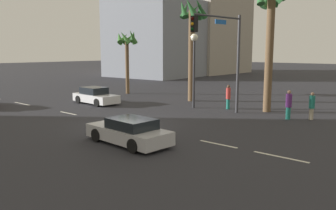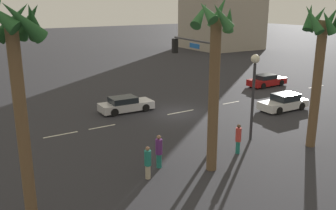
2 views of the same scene
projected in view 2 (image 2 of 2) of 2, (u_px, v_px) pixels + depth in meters
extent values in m
plane|color=#28282D|center=(177.00, 113.00, 30.31)|extent=(220.00, 220.00, 0.00)
cube|color=silver|center=(316.00, 87.00, 39.70)|extent=(2.46, 0.14, 0.01)
cube|color=silver|center=(282.00, 93.00, 36.90)|extent=(2.52, 0.14, 0.01)
cube|color=silver|center=(231.00, 103.00, 33.37)|extent=(1.92, 0.14, 0.01)
cube|color=silver|center=(181.00, 112.00, 30.49)|extent=(2.58, 0.14, 0.01)
cube|color=silver|center=(102.00, 127.00, 26.87)|extent=(2.05, 0.14, 0.01)
cube|color=silver|center=(61.00, 135.00, 25.29)|extent=(2.37, 0.14, 0.01)
cube|color=maroon|center=(267.00, 81.00, 39.95)|extent=(4.52, 1.67, 0.67)
cube|color=black|center=(265.00, 77.00, 39.66)|extent=(2.17, 1.47, 0.45)
cylinder|color=black|center=(270.00, 80.00, 41.36)|extent=(0.64, 0.22, 0.64)
cylinder|color=black|center=(281.00, 83.00, 40.10)|extent=(0.64, 0.22, 0.64)
cylinder|color=black|center=(252.00, 83.00, 39.91)|extent=(0.64, 0.22, 0.64)
cylinder|color=black|center=(263.00, 86.00, 38.64)|extent=(0.64, 0.22, 0.64)
cube|color=#B7B7BC|center=(126.00, 106.00, 30.64)|extent=(4.52, 2.05, 0.62)
cube|color=black|center=(123.00, 100.00, 30.37)|extent=(2.21, 1.70, 0.47)
cylinder|color=black|center=(137.00, 103.00, 32.05)|extent=(0.65, 0.26, 0.64)
cylinder|color=black|center=(146.00, 108.00, 30.62)|extent=(0.65, 0.26, 0.64)
cylinder|color=black|center=(107.00, 107.00, 30.74)|extent=(0.65, 0.26, 0.64)
cylinder|color=black|center=(115.00, 112.00, 29.32)|extent=(0.65, 0.26, 0.64)
cube|color=silver|center=(283.00, 104.00, 31.06)|extent=(4.35, 1.92, 0.64)
cube|color=black|center=(286.00, 97.00, 31.03)|extent=(2.11, 1.63, 0.56)
cylinder|color=black|center=(279.00, 111.00, 29.77)|extent=(0.65, 0.25, 0.64)
cylinder|color=black|center=(264.00, 106.00, 31.15)|extent=(0.65, 0.25, 0.64)
cylinder|color=black|center=(302.00, 106.00, 31.07)|extent=(0.65, 0.25, 0.64)
cylinder|color=black|center=(286.00, 102.00, 32.44)|extent=(0.65, 0.25, 0.64)
cylinder|color=#38383D|center=(212.00, 98.00, 21.40)|extent=(0.20, 0.20, 6.75)
cylinder|color=#38383D|center=(193.00, 40.00, 22.52)|extent=(0.58, 4.53, 0.12)
cube|color=black|center=(175.00, 46.00, 24.62)|extent=(0.35, 0.35, 0.95)
sphere|color=#360503|center=(174.00, 41.00, 24.70)|extent=(0.20, 0.20, 0.20)
sphere|color=orange|center=(174.00, 46.00, 24.78)|extent=(0.20, 0.20, 0.20)
sphere|color=black|center=(174.00, 50.00, 24.86)|extent=(0.20, 0.20, 0.20)
cube|color=#1959B2|center=(194.00, 46.00, 22.41)|extent=(0.15, 1.10, 0.28)
cylinder|color=#2D2D33|center=(253.00, 103.00, 23.73)|extent=(0.18, 0.18, 5.06)
sphere|color=#F2EACC|center=(255.00, 59.00, 22.98)|extent=(0.56, 0.56, 0.56)
cylinder|color=#B2A58C|center=(148.00, 172.00, 18.91)|extent=(0.29, 0.29, 0.73)
cylinder|color=#1E7266|center=(148.00, 158.00, 18.71)|extent=(0.39, 0.39, 0.80)
sphere|color=#8C664C|center=(148.00, 149.00, 18.57)|extent=(0.22, 0.22, 0.22)
cylinder|color=#1E7266|center=(238.00, 147.00, 22.08)|extent=(0.28, 0.28, 0.77)
cylinder|color=#BF3833|center=(238.00, 135.00, 21.87)|extent=(0.37, 0.37, 0.84)
sphere|color=brown|center=(239.00, 126.00, 21.73)|extent=(0.23, 0.23, 0.23)
cylinder|color=#1E7266|center=(159.00, 161.00, 20.19)|extent=(0.37, 0.37, 0.78)
cylinder|color=#59266B|center=(159.00, 147.00, 19.97)|extent=(0.49, 0.49, 0.85)
sphere|color=#8C664C|center=(159.00, 137.00, 19.83)|extent=(0.23, 0.23, 0.23)
cylinder|color=brown|center=(317.00, 86.00, 22.31)|extent=(0.56, 0.56, 7.74)
cone|color=#235628|center=(313.00, 19.00, 20.84)|extent=(0.68, 1.62, 1.77)
cone|color=#235628|center=(328.00, 22.00, 20.65)|extent=(1.26, 1.12, 1.47)
cone|color=#235628|center=(331.00, 19.00, 21.68)|extent=(0.64, 1.19, 1.53)
cone|color=#235628|center=(317.00, 18.00, 22.05)|extent=(1.46, 1.13, 1.68)
cone|color=#235628|center=(309.00, 17.00, 21.62)|extent=(1.36, 1.07, 1.69)
cylinder|color=brown|center=(214.00, 98.00, 19.01)|extent=(0.55, 0.55, 8.00)
cone|color=#2D6633|center=(207.00, 12.00, 17.52)|extent=(0.62, 1.33, 1.22)
cone|color=#2D6633|center=(222.00, 16.00, 17.29)|extent=(1.37, 0.93, 1.43)
cone|color=#2D6633|center=(229.00, 19.00, 17.94)|extent=(1.06, 1.18, 1.35)
cone|color=#2D6633|center=(219.00, 12.00, 18.63)|extent=(1.20, 1.25, 1.71)
cone|color=#2D6633|center=(201.00, 14.00, 18.29)|extent=(1.69, 1.26, 1.47)
cylinder|color=brown|center=(23.00, 132.00, 13.75)|extent=(0.46, 0.46, 8.15)
cone|color=#235628|center=(23.00, 21.00, 12.12)|extent=(1.72, 0.96, 1.57)
cone|color=#235628|center=(33.00, 21.00, 12.79)|extent=(1.07, 1.47, 1.49)
cone|color=#235628|center=(29.00, 21.00, 13.34)|extent=(1.17, 1.56, 1.52)
cone|color=#235628|center=(12.00, 21.00, 13.48)|extent=(1.66, 0.94, 1.64)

